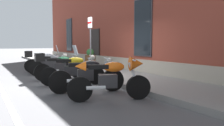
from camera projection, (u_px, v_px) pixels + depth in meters
The scene contains 11 objects.
ground_plane at pixel (92, 80), 8.76m from camera, with size 140.00×140.00×0.00m, color #4C4C4F.
sidewalk at pixel (119, 75), 9.37m from camera, with size 33.91×2.46×0.15m, color slate.
lane_stripe at pixel (1, 87), 7.14m from camera, with size 33.91×0.12×0.01m, color silver.
motorcycle_silver_touring at pixel (43, 61), 11.05m from camera, with size 0.89×1.96×1.34m.
motorcycle_grey_naked at pixel (52, 64), 9.99m from camera, with size 0.83×1.95×0.97m.
motorcycle_green_touring at pixel (58, 66), 8.63m from camera, with size 0.62×2.03×1.33m.
motorcycle_yellow_naked at pixel (73, 71), 7.54m from camera, with size 0.94×2.05×1.01m.
motorcycle_black_naked at pixel (88, 75), 6.39m from camera, with size 0.82×2.09×0.98m.
motorcycle_orange_sport at pixel (113, 77), 5.46m from camera, with size 0.88×1.96×1.07m.
parking_sign at pixel (90, 37), 9.58m from camera, with size 0.36×0.07×2.37m.
barrel_planter at pixel (90, 59), 11.94m from camera, with size 0.59×0.59×0.99m.
Camera 1 is at (7.87, -3.73, 1.37)m, focal length 36.26 mm.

